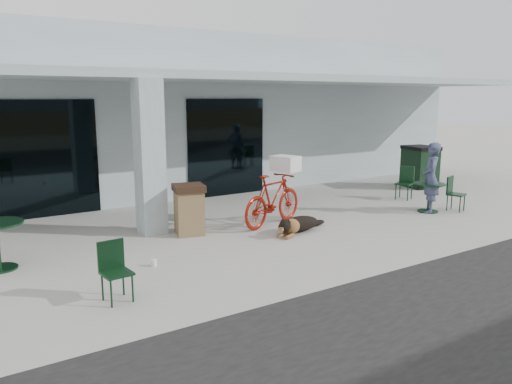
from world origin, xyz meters
TOP-DOWN VIEW (x-y plane):
  - ground at (0.00, 0.00)m, footprint 80.00×80.00m
  - building at (0.00, 8.50)m, footprint 22.00×7.00m
  - storefront_glass_left at (-3.20, 4.98)m, footprint 2.80×0.06m
  - storefront_glass_right at (1.80, 4.98)m, footprint 2.40×0.06m
  - column at (-1.50, 2.30)m, footprint 0.50×0.50m
  - overhang at (0.00, 3.60)m, footprint 22.00×2.80m
  - bicycle at (0.95, 1.48)m, footprint 1.97×1.09m
  - laundry_basket at (1.38, 1.61)m, footprint 0.58×0.67m
  - dog at (1.05, 0.70)m, footprint 1.21×0.81m
  - cup_near_dog at (-2.25, 0.34)m, footprint 0.11×0.11m
  - cafe_chair_near at (-3.20, -0.75)m, footprint 0.41×0.44m
  - cafe_table_far at (4.84, 0.45)m, footprint 0.87×0.87m
  - cafe_chair_far_a at (5.50, 0.16)m, footprint 0.48×0.51m
  - cafe_chair_far_b at (5.53, 1.80)m, footprint 0.56×0.54m
  - person at (4.80, 0.40)m, footprint 0.73×0.72m
  - cup_on_table at (5.00, 0.52)m, footprint 0.10×0.10m
  - trash_receptacle at (-0.90, 1.80)m, footprint 0.73×0.73m
  - wheeled_bin at (7.39, 2.80)m, footprint 0.97×1.14m

SIDE VIEW (x-z plane):
  - ground at x=0.00m, z-range 0.00..0.00m
  - cup_near_dog at x=-2.25m, z-range 0.00..0.11m
  - dog at x=1.05m, z-range 0.00..0.38m
  - cafe_table_far at x=4.84m, z-range 0.00..0.70m
  - cafe_chair_near at x=-3.20m, z-range 0.00..0.83m
  - cafe_chair_far_a at x=5.50m, z-range 0.00..0.84m
  - cafe_chair_far_b at x=5.53m, z-range 0.00..0.89m
  - trash_receptacle at x=-0.90m, z-range 0.00..1.03m
  - bicycle at x=0.95m, z-range 0.00..1.14m
  - wheeled_bin at x=7.39m, z-range 0.00..1.27m
  - cup_on_table at x=5.00m, z-range 0.70..0.82m
  - person at x=4.80m, z-range 0.00..1.70m
  - laundry_basket at x=1.38m, z-range 1.14..1.48m
  - storefront_glass_left at x=-3.20m, z-range 0.00..2.70m
  - storefront_glass_right at x=1.80m, z-range 0.00..2.70m
  - column at x=-1.50m, z-range 0.00..3.12m
  - building at x=0.00m, z-range 0.00..4.50m
  - overhang at x=0.00m, z-range 3.12..3.30m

